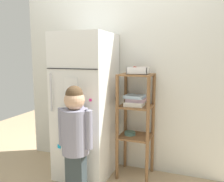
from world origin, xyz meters
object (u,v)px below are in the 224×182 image
pantry_shelf_unit (135,113)px  fruit_bin (137,71)px  refrigerator (86,106)px  child_standing (75,131)px

pantry_shelf_unit → fruit_bin: 0.47m
refrigerator → fruit_bin: bearing=11.8°
refrigerator → child_standing: refrigerator is taller
refrigerator → child_standing: bearing=-75.7°
child_standing → pantry_shelf_unit: bearing=54.8°
refrigerator → fruit_bin: (0.56, 0.12, 0.40)m
child_standing → pantry_shelf_unit: 0.74m
child_standing → pantry_shelf_unit: size_ratio=0.94×
child_standing → fruit_bin: bearing=52.9°
refrigerator → fruit_bin: size_ratio=7.28×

